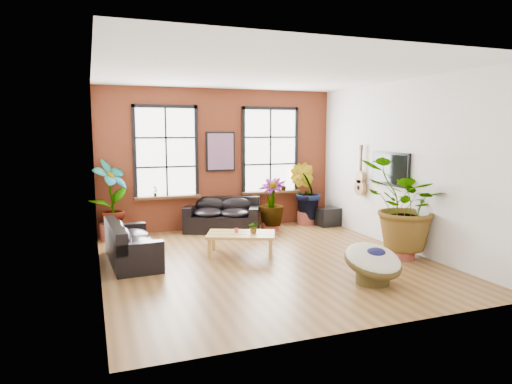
{
  "coord_description": "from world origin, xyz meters",
  "views": [
    {
      "loc": [
        -3.1,
        -7.85,
        2.44
      ],
      "look_at": [
        0.0,
        0.6,
        1.25
      ],
      "focal_mm": 32.0,
      "sensor_mm": 36.0,
      "label": 1
    }
  ],
  "objects_px": {
    "papasan_chair": "(373,262)",
    "sofa_back": "(222,216)",
    "sofa_left": "(130,244)",
    "coffee_table": "(241,236)"
  },
  "relations": [
    {
      "from": "coffee_table",
      "to": "papasan_chair",
      "type": "height_order",
      "value": "papasan_chair"
    },
    {
      "from": "sofa_back",
      "to": "sofa_left",
      "type": "bearing_deg",
      "value": -115.89
    },
    {
      "from": "papasan_chair",
      "to": "sofa_back",
      "type": "bearing_deg",
      "value": 96.75
    },
    {
      "from": "sofa_back",
      "to": "papasan_chair",
      "type": "xyz_separation_m",
      "value": [
        1.19,
        -4.66,
        -0.02
      ]
    },
    {
      "from": "sofa_back",
      "to": "coffee_table",
      "type": "bearing_deg",
      "value": -73.01
    },
    {
      "from": "sofa_back",
      "to": "papasan_chair",
      "type": "relative_size",
      "value": 1.89
    },
    {
      "from": "sofa_left",
      "to": "coffee_table",
      "type": "relative_size",
      "value": 1.29
    },
    {
      "from": "coffee_table",
      "to": "papasan_chair",
      "type": "distance_m",
      "value": 2.82
    },
    {
      "from": "sofa_back",
      "to": "sofa_left",
      "type": "xyz_separation_m",
      "value": [
        -2.4,
        -2.06,
        -0.03
      ]
    },
    {
      "from": "sofa_left",
      "to": "papasan_chair",
      "type": "height_order",
      "value": "sofa_left"
    }
  ]
}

